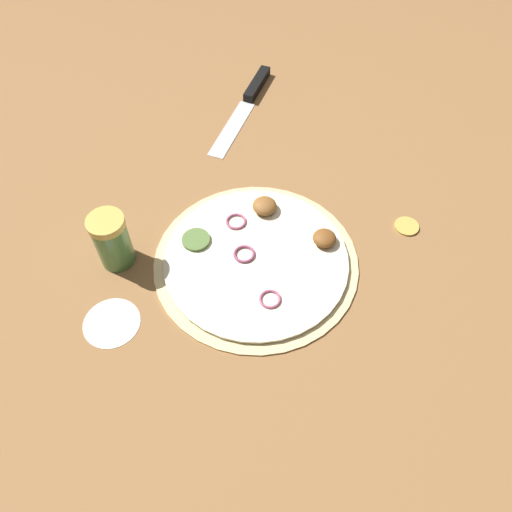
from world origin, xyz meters
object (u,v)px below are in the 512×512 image
object	(u,v)px
pizza	(257,258)
spice_jar	(112,240)
knife	(251,95)
loose_cap	(407,226)

from	to	relation	value
pizza	spice_jar	world-z (taller)	spice_jar
knife	spice_jar	size ratio (longest dim) A/B	2.95
pizza	loose_cap	world-z (taller)	pizza
knife	loose_cap	xyz separation A→B (m)	(-0.23, -0.36, -0.00)
pizza	spice_jar	distance (m)	0.22
loose_cap	knife	bearing A→B (deg)	56.73
spice_jar	loose_cap	size ratio (longest dim) A/B	2.38
loose_cap	pizza	bearing A→B (deg)	124.98
pizza	loose_cap	xyz separation A→B (m)	(0.14, -0.21, -0.00)
pizza	spice_jar	size ratio (longest dim) A/B	3.37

